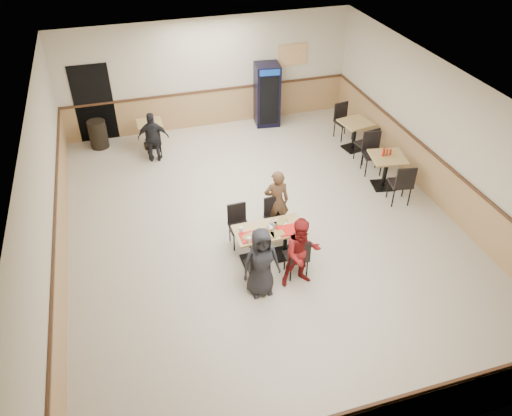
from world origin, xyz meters
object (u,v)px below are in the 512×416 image
object	(u,v)px
diner_woman_left	(261,262)
lone_diner	(153,137)
side_table_near	(386,167)
diner_man_opposite	(277,201)
side_table_far	(355,131)
back_table	(150,130)
main_table	(269,239)
pepsi_cooler	(267,95)
trash_bin	(98,134)
diner_woman_right	(302,253)

from	to	relation	value
diner_woman_left	lone_diner	xyz separation A→B (m)	(-1.19, 5.19, -0.04)
side_table_near	diner_man_opposite	bearing A→B (deg)	-164.72
side_table_far	back_table	bearing A→B (deg)	161.49
main_table	back_table	size ratio (longest dim) A/B	1.94
main_table	pepsi_cooler	xyz separation A→B (m)	(1.74, 5.55, 0.40)
diner_man_opposite	back_table	bearing A→B (deg)	-57.21
side_table_near	trash_bin	distance (m)	7.41
lone_diner	side_table_far	size ratio (longest dim) A/B	1.55
diner_woman_left	diner_woman_right	distance (m)	0.76
lone_diner	side_table_far	distance (m)	5.16
pepsi_cooler	diner_woman_right	bearing A→B (deg)	-95.90
diner_woman_right	diner_man_opposite	distance (m)	1.62
diner_woman_left	side_table_far	xyz separation A→B (m)	(3.88, 4.27, -0.17)
diner_man_opposite	side_table_near	bearing A→B (deg)	-156.91
diner_man_opposite	side_table_far	xyz separation A→B (m)	(3.05, 2.65, -0.19)
side_table_near	side_table_far	size ratio (longest dim) A/B	1.05
diner_woman_right	side_table_far	xyz separation A→B (m)	(3.13, 4.26, -0.19)
pepsi_cooler	side_table_near	bearing A→B (deg)	-61.07
side_table_far	back_table	world-z (taller)	side_table_far
trash_bin	diner_woman_left	bearing A→B (deg)	-68.22
diner_woman_right	diner_man_opposite	bearing A→B (deg)	88.84
diner_woman_left	diner_woman_right	bearing A→B (deg)	-0.42
diner_woman_left	trash_bin	bearing A→B (deg)	110.64
pepsi_cooler	trash_bin	world-z (taller)	pepsi_cooler
diner_woman_right	trash_bin	distance (m)	7.12
lone_diner	side_table_near	size ratio (longest dim) A/B	1.48
pepsi_cooler	trash_bin	xyz separation A→B (m)	(-4.68, -0.04, -0.50)
side_table_near	pepsi_cooler	world-z (taller)	pepsi_cooler
side_table_near	diner_woman_left	bearing A→B (deg)	-147.28
main_table	diner_woman_right	size ratio (longest dim) A/B	0.94
main_table	side_table_near	xyz separation A→B (m)	(3.36, 1.62, 0.07)
main_table	lone_diner	world-z (taller)	lone_diner
diner_woman_right	main_table	bearing A→B (deg)	114.59
diner_woman_right	trash_bin	world-z (taller)	diner_woman_right
diner_man_opposite	back_table	xyz separation A→B (m)	(-2.02, 4.35, -0.26)
main_table	pepsi_cooler	bearing A→B (deg)	71.87
back_table	pepsi_cooler	size ratio (longest dim) A/B	0.39
lone_diner	side_table_far	xyz separation A→B (m)	(5.08, -0.92, -0.13)
main_table	trash_bin	distance (m)	6.25
trash_bin	diner_man_opposite	bearing A→B (deg)	-54.43
main_table	side_table_far	distance (m)	4.90
diner_man_opposite	diner_woman_left	bearing A→B (deg)	70.63
main_table	diner_woman_right	world-z (taller)	diner_woman_right
side_table_near	back_table	distance (m)	6.10
diner_woman_left	pepsi_cooler	distance (m)	6.72
back_table	pepsi_cooler	bearing A→B (deg)	6.69
side_table_near	trash_bin	bearing A→B (deg)	148.32
lone_diner	side_table_far	bearing A→B (deg)	-179.51
diner_woman_right	lone_diner	xyz separation A→B (m)	(-1.95, 5.18, -0.06)
diner_man_opposite	diner_woman_right	bearing A→B (deg)	95.17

